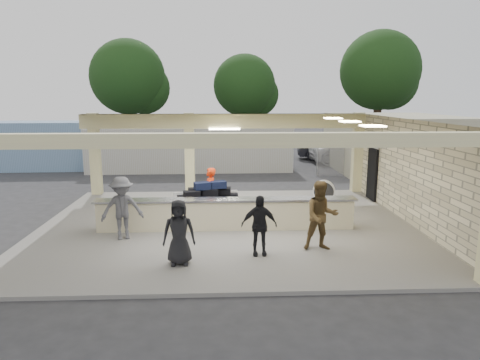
{
  "coord_description": "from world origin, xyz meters",
  "views": [
    {
      "loc": [
        -0.14,
        -13.5,
        4.22
      ],
      "look_at": [
        0.5,
        1.0,
        1.38
      ],
      "focal_mm": 32.0,
      "sensor_mm": 36.0,
      "label": 1
    }
  ],
  "objects_px": {
    "baggage_counter": "(226,214)",
    "passenger_b": "(259,225)",
    "passenger_a": "(321,216)",
    "container_white": "(191,149)",
    "luggage_cart": "(207,200)",
    "car_dark": "(334,148)",
    "container_blue": "(54,145)",
    "baggage_handler": "(210,193)",
    "car_white_b": "(429,151)",
    "passenger_d": "(179,232)",
    "car_white_a": "(352,151)",
    "drum_fan": "(324,191)",
    "passenger_c": "(122,208)"
  },
  "relations": [
    {
      "from": "passenger_a",
      "to": "container_white",
      "type": "relative_size",
      "value": 0.17
    },
    {
      "from": "luggage_cart",
      "to": "passenger_b",
      "type": "height_order",
      "value": "passenger_b"
    },
    {
      "from": "passenger_c",
      "to": "passenger_d",
      "type": "xyz_separation_m",
      "value": [
        1.84,
        -2.0,
        -0.11
      ]
    },
    {
      "from": "baggage_handler",
      "to": "car_white_b",
      "type": "bearing_deg",
      "value": 140.11
    },
    {
      "from": "baggage_handler",
      "to": "container_blue",
      "type": "xyz_separation_m",
      "value": [
        -9.48,
        11.2,
        0.42
      ]
    },
    {
      "from": "car_dark",
      "to": "container_blue",
      "type": "xyz_separation_m",
      "value": [
        -17.52,
        -3.03,
        0.59
      ]
    },
    {
      "from": "baggage_handler",
      "to": "passenger_c",
      "type": "distance_m",
      "value": 3.33
    },
    {
      "from": "passenger_b",
      "to": "passenger_c",
      "type": "bearing_deg",
      "value": 158.48
    },
    {
      "from": "luggage_cart",
      "to": "container_white",
      "type": "xyz_separation_m",
      "value": [
        -1.27,
        10.54,
        0.44
      ]
    },
    {
      "from": "drum_fan",
      "to": "passenger_b",
      "type": "xyz_separation_m",
      "value": [
        -2.99,
        -5.27,
        0.3
      ]
    },
    {
      "from": "luggage_cart",
      "to": "container_white",
      "type": "height_order",
      "value": "container_white"
    },
    {
      "from": "passenger_d",
      "to": "car_white_a",
      "type": "xyz_separation_m",
      "value": [
        9.48,
        16.82,
        -0.17
      ]
    },
    {
      "from": "baggage_counter",
      "to": "passenger_d",
      "type": "relative_size",
      "value": 4.99
    },
    {
      "from": "passenger_b",
      "to": "passenger_d",
      "type": "distance_m",
      "value": 2.11
    },
    {
      "from": "luggage_cart",
      "to": "passenger_a",
      "type": "bearing_deg",
      "value": -51.12
    },
    {
      "from": "baggage_counter",
      "to": "drum_fan",
      "type": "bearing_deg",
      "value": 38.14
    },
    {
      "from": "luggage_cart",
      "to": "car_white_b",
      "type": "height_order",
      "value": "luggage_cart"
    },
    {
      "from": "passenger_a",
      "to": "container_white",
      "type": "xyz_separation_m",
      "value": [
        -4.45,
        13.51,
        0.2
      ]
    },
    {
      "from": "car_white_b",
      "to": "container_white",
      "type": "xyz_separation_m",
      "value": [
        -15.56,
        -3.11,
        0.57
      ]
    },
    {
      "from": "passenger_a",
      "to": "passenger_b",
      "type": "relative_size",
      "value": 1.18
    },
    {
      "from": "passenger_a",
      "to": "car_white_a",
      "type": "xyz_separation_m",
      "value": [
        5.72,
        15.96,
        -0.3
      ]
    },
    {
      "from": "baggage_counter",
      "to": "passenger_a",
      "type": "distance_m",
      "value": 3.25
    },
    {
      "from": "container_white",
      "to": "container_blue",
      "type": "xyz_separation_m",
      "value": [
        -8.12,
        1.02,
        0.14
      ]
    },
    {
      "from": "passenger_a",
      "to": "container_blue",
      "type": "relative_size",
      "value": 0.18
    },
    {
      "from": "container_white",
      "to": "car_white_a",
      "type": "bearing_deg",
      "value": 12.69
    },
    {
      "from": "passenger_a",
      "to": "car_dark",
      "type": "distance_m",
      "value": 18.25
    },
    {
      "from": "baggage_counter",
      "to": "passenger_b",
      "type": "bearing_deg",
      "value": -69.86
    },
    {
      "from": "passenger_b",
      "to": "car_dark",
      "type": "relative_size",
      "value": 0.33
    },
    {
      "from": "car_white_b",
      "to": "drum_fan",
      "type": "bearing_deg",
      "value": 123.89
    },
    {
      "from": "car_white_b",
      "to": "container_blue",
      "type": "relative_size",
      "value": 0.4
    },
    {
      "from": "baggage_counter",
      "to": "container_white",
      "type": "distance_m",
      "value": 11.72
    },
    {
      "from": "luggage_cart",
      "to": "car_white_b",
      "type": "relative_size",
      "value": 0.56
    },
    {
      "from": "car_white_b",
      "to": "container_white",
      "type": "bearing_deg",
      "value": 85.36
    },
    {
      "from": "luggage_cart",
      "to": "car_white_a",
      "type": "relative_size",
      "value": 0.46
    },
    {
      "from": "car_dark",
      "to": "passenger_d",
      "type": "bearing_deg",
      "value": 163.17
    },
    {
      "from": "passenger_b",
      "to": "passenger_a",
      "type": "bearing_deg",
      "value": 9.14
    },
    {
      "from": "passenger_c",
      "to": "car_white_b",
      "type": "height_order",
      "value": "passenger_c"
    },
    {
      "from": "passenger_b",
      "to": "drum_fan",
      "type": "bearing_deg",
      "value": 59.4
    },
    {
      "from": "drum_fan",
      "to": "passenger_a",
      "type": "xyz_separation_m",
      "value": [
        -1.27,
        -4.97,
        0.45
      ]
    },
    {
      "from": "car_dark",
      "to": "container_blue",
      "type": "relative_size",
      "value": 0.45
    },
    {
      "from": "drum_fan",
      "to": "passenger_c",
      "type": "relative_size",
      "value": 0.51
    },
    {
      "from": "car_white_b",
      "to": "passenger_a",
      "type": "bearing_deg",
      "value": 130.3
    },
    {
      "from": "luggage_cart",
      "to": "car_dark",
      "type": "xyz_separation_m",
      "value": [
        8.13,
        14.59,
        -0.01
      ]
    },
    {
      "from": "passenger_c",
      "to": "passenger_b",
      "type": "bearing_deg",
      "value": -37.53
    },
    {
      "from": "baggage_counter",
      "to": "car_white_a",
      "type": "relative_size",
      "value": 1.56
    },
    {
      "from": "car_dark",
      "to": "drum_fan",
      "type": "bearing_deg",
      "value": 172.18
    },
    {
      "from": "luggage_cart",
      "to": "baggage_handler",
      "type": "xyz_separation_m",
      "value": [
        0.09,
        0.36,
        0.16
      ]
    },
    {
      "from": "car_white_a",
      "to": "car_dark",
      "type": "height_order",
      "value": "car_dark"
    },
    {
      "from": "passenger_c",
      "to": "car_white_a",
      "type": "height_order",
      "value": "passenger_c"
    },
    {
      "from": "baggage_handler",
      "to": "container_white",
      "type": "bearing_deg",
      "value": -165.36
    }
  ]
}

